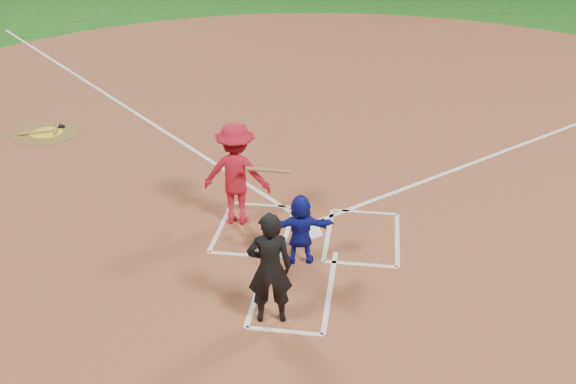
# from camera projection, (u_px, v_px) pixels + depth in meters

# --- Properties ---
(ground) EXTENTS (120.00, 120.00, 0.00)m
(ground) POSITION_uv_depth(u_px,v_px,m) (308.00, 233.00, 11.52)
(ground) COLOR #165515
(ground) RESTS_ON ground
(home_plate_dirt) EXTENTS (28.00, 28.00, 0.01)m
(home_plate_dirt) POSITION_uv_depth(u_px,v_px,m) (335.00, 119.00, 16.82)
(home_plate_dirt) COLOR brown
(home_plate_dirt) RESTS_ON ground
(home_plate) EXTENTS (0.60, 0.60, 0.02)m
(home_plate) POSITION_uv_depth(u_px,v_px,m) (308.00, 232.00, 11.51)
(home_plate) COLOR white
(home_plate) RESTS_ON home_plate_dirt
(on_deck_circle) EXTENTS (1.70, 1.70, 0.01)m
(on_deck_circle) POSITION_uv_depth(u_px,v_px,m) (46.00, 133.00, 15.88)
(on_deck_circle) COLOR brown
(on_deck_circle) RESTS_ON home_plate_dirt
(on_deck_logo) EXTENTS (0.80, 0.80, 0.00)m
(on_deck_logo) POSITION_uv_depth(u_px,v_px,m) (46.00, 133.00, 15.87)
(on_deck_logo) COLOR yellow
(on_deck_logo) RESTS_ON on_deck_circle
(on_deck_bat_a) EXTENTS (0.34, 0.81, 0.06)m
(on_deck_bat_a) POSITION_uv_depth(u_px,v_px,m) (57.00, 128.00, 16.06)
(on_deck_bat_a) COLOR #9C6939
(on_deck_bat_a) RESTS_ON on_deck_circle
(on_deck_bat_b) EXTENTS (0.78, 0.43, 0.06)m
(on_deck_bat_b) POSITION_uv_depth(u_px,v_px,m) (37.00, 132.00, 15.80)
(on_deck_bat_b) COLOR #A16A3B
(on_deck_bat_b) RESTS_ON on_deck_circle
(bat_weight_donut) EXTENTS (0.19, 0.19, 0.05)m
(bat_weight_donut) POSITION_uv_depth(u_px,v_px,m) (61.00, 126.00, 16.19)
(bat_weight_donut) COLOR black
(bat_weight_donut) RESTS_ON on_deck_circle
(catcher) EXTENTS (1.17, 0.58, 1.21)m
(catcher) POSITION_uv_depth(u_px,v_px,m) (301.00, 229.00, 10.40)
(catcher) COLOR #111792
(catcher) RESTS_ON home_plate_dirt
(umpire) EXTENTS (0.71, 0.54, 1.74)m
(umpire) POSITION_uv_depth(u_px,v_px,m) (270.00, 268.00, 8.90)
(umpire) COLOR black
(umpire) RESTS_ON home_plate_dirt
(chalk_markings) EXTENTS (28.35, 17.32, 0.01)m
(chalk_markings) POSITION_uv_depth(u_px,v_px,m) (333.00, 128.00, 16.18)
(chalk_markings) COLOR white
(chalk_markings) RESTS_ON home_plate_dirt
(batter_at_plate) EXTENTS (1.59, 0.76, 1.91)m
(batter_at_plate) POSITION_uv_depth(u_px,v_px,m) (236.00, 174.00, 11.47)
(batter_at_plate) COLOR #B01324
(batter_at_plate) RESTS_ON home_plate_dirt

